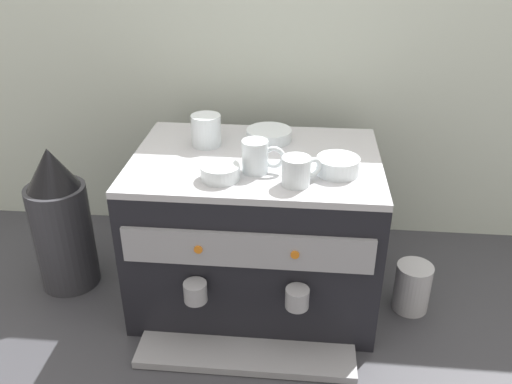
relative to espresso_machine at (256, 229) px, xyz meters
name	(u,v)px	position (x,y,z in m)	size (l,w,h in m)	color
ground_plane	(256,289)	(0.00, 0.00, -0.21)	(4.00, 4.00, 0.00)	#38383D
tiled_backsplash_wall	(268,74)	(0.00, 0.39, 0.32)	(2.80, 0.03, 1.06)	silver
espresso_machine	(256,229)	(0.00, 0.00, 0.00)	(0.63, 0.56, 0.42)	black
ceramic_cup_0	(257,157)	(0.01, -0.08, 0.25)	(0.10, 0.06, 0.08)	silver
ceramic_cup_1	(298,171)	(0.11, -0.14, 0.25)	(0.09, 0.08, 0.07)	silver
ceramic_cup_2	(207,130)	(-0.14, 0.08, 0.25)	(0.08, 0.12, 0.08)	silver
ceramic_bowl_0	(338,166)	(0.20, -0.07, 0.23)	(0.10, 0.10, 0.04)	silver
ceramic_bowl_1	(220,172)	(-0.07, -0.13, 0.23)	(0.09, 0.09, 0.03)	silver
ceramic_bowl_2	(269,135)	(0.02, 0.12, 0.23)	(0.12, 0.12, 0.03)	silver
coffee_grinder	(61,223)	(-0.55, -0.01, -0.01)	(0.17, 0.17, 0.43)	#333338
milk_pitcher	(412,287)	(0.43, -0.03, -0.14)	(0.10, 0.10, 0.14)	#B7B7BC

